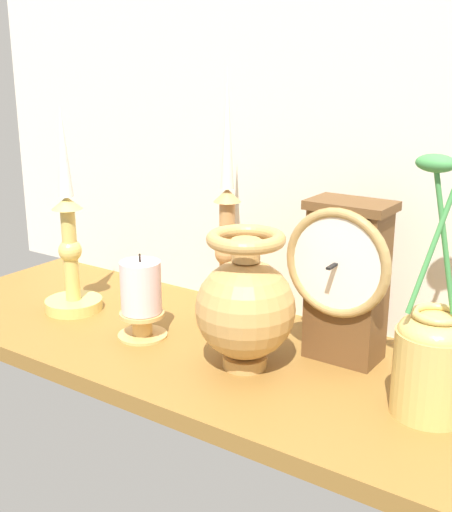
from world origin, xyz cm
name	(u,v)px	position (x,y,z in cm)	size (l,w,h in cm)	color
ground_plane	(202,350)	(0.00, 0.00, -1.20)	(100.00, 36.00, 2.40)	brown
back_wall	(271,110)	(0.00, 18.50, 32.50)	(120.00, 2.00, 65.00)	silver
mantel_clock	(345,277)	(19.22, 6.49, 11.97)	(14.79, 9.85, 22.30)	brown
candlestick_tall_left	(227,251)	(-1.20, 8.20, 11.86)	(8.55, 8.55, 39.56)	tan
candlestick_tall_center	(70,249)	(-25.50, -1.50, 10.44)	(9.38, 9.38, 33.43)	tan
brass_vase_bulbous	(245,304)	(9.48, -3.05, 8.96)	(13.38, 13.38, 18.85)	tan
brass_vase_jar	(434,351)	(34.02, -0.98, 7.96)	(9.12, 9.12, 38.40)	tan
pillar_candle_front	(141,297)	(-8.70, -3.33, 6.20)	(7.47, 7.47, 12.93)	tan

